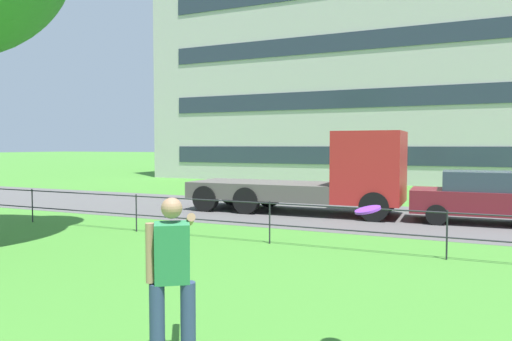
# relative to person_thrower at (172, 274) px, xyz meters

# --- Properties ---
(street_strip) EXTENTS (80.00, 6.47, 0.01)m
(street_strip) POSITION_rel_person_thrower_xyz_m (0.48, 11.31, -0.94)
(street_strip) COLOR #565454
(street_strip) RESTS_ON ground
(park_fence) EXTENTS (34.71, 0.04, 1.00)m
(park_fence) POSITION_rel_person_thrower_xyz_m (0.48, 6.12, -0.28)
(park_fence) COLOR #232328
(park_fence) RESTS_ON ground
(person_thrower) EXTENTS (0.46, 0.86, 1.75)m
(person_thrower) POSITION_rel_person_thrower_xyz_m (0.00, 0.00, 0.00)
(person_thrower) COLOR navy
(person_thrower) RESTS_ON ground
(frisbee) EXTENTS (0.37, 0.37, 0.09)m
(frisbee) POSITION_rel_person_thrower_xyz_m (1.86, 0.83, 0.68)
(frisbee) COLOR purple
(flatbed_truck_far_left) EXTENTS (7.36, 2.58, 2.75)m
(flatbed_truck_far_left) POSITION_rel_person_thrower_xyz_m (-1.65, 11.46, 0.27)
(flatbed_truck_far_left) COLOR #B22323
(flatbed_truck_far_left) RESTS_ON ground
(car_maroon_center) EXTENTS (4.06, 1.92, 1.54)m
(car_maroon_center) POSITION_rel_person_thrower_xyz_m (3.11, 11.38, -0.17)
(car_maroon_center) COLOR maroon
(car_maroon_center) RESTS_ON ground
(apartment_building_background) EXTENTS (27.41, 15.82, 17.42)m
(apartment_building_background) POSITION_rel_person_thrower_xyz_m (-4.60, 32.32, 7.77)
(apartment_building_background) COLOR #B7B2AD
(apartment_building_background) RESTS_ON ground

